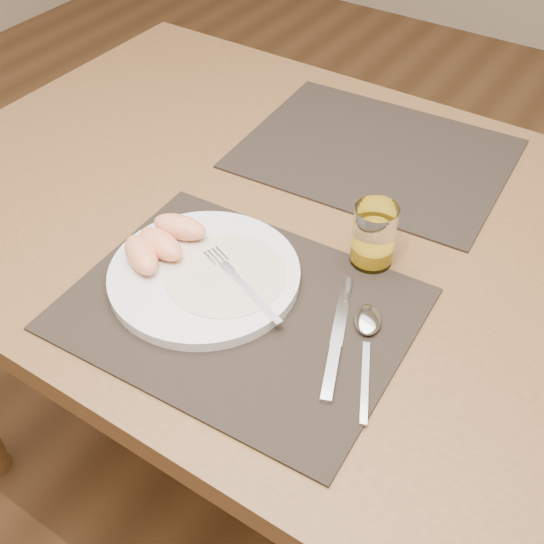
{
  "coord_description": "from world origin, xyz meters",
  "views": [
    {
      "loc": [
        0.38,
        -0.73,
        1.42
      ],
      "look_at": [
        0.0,
        -0.15,
        0.77
      ],
      "focal_mm": 45.0,
      "sensor_mm": 36.0,
      "label": 1
    }
  ],
  "objects": [
    {
      "name": "ground",
      "position": [
        0.0,
        0.0,
        0.0
      ],
      "size": [
        5.0,
        5.0,
        0.0
      ],
      "primitive_type": "plane",
      "color": "brown",
      "rests_on": "ground"
    },
    {
      "name": "table",
      "position": [
        0.0,
        0.0,
        0.67
      ],
      "size": [
        1.4,
        0.9,
        0.75
      ],
      "color": "brown",
      "rests_on": "ground"
    },
    {
      "name": "placemat_near",
      "position": [
        -0.0,
        -0.22,
        0.75
      ],
      "size": [
        0.47,
        0.37,
        0.0
      ],
      "primitive_type": "cube",
      "rotation": [
        0.0,
        0.0,
        0.05
      ],
      "color": "black",
      "rests_on": "table"
    },
    {
      "name": "placemat_far",
      "position": [
        -0.02,
        0.22,
        0.75
      ],
      "size": [
        0.47,
        0.38,
        0.0
      ],
      "primitive_type": "cube",
      "rotation": [
        0.0,
        0.0,
        0.06
      ],
      "color": "black",
      "rests_on": "table"
    },
    {
      "name": "plate",
      "position": [
        -0.08,
        -0.2,
        0.76
      ],
      "size": [
        0.27,
        0.27,
        0.02
      ],
      "primitive_type": "cylinder",
      "color": "white",
      "rests_on": "placemat_near"
    },
    {
      "name": "plate_dressing",
      "position": [
        -0.05,
        -0.19,
        0.77
      ],
      "size": [
        0.17,
        0.17,
        0.0
      ],
      "color": "white",
      "rests_on": "plate"
    },
    {
      "name": "fork",
      "position": [
        -0.03,
        -0.19,
        0.77
      ],
      "size": [
        0.17,
        0.08,
        0.0
      ],
      "color": "silver",
      "rests_on": "plate"
    },
    {
      "name": "knife",
      "position": [
        0.14,
        -0.21,
        0.76
      ],
      "size": [
        0.1,
        0.21,
        0.01
      ],
      "color": "silver",
      "rests_on": "placemat_near"
    },
    {
      "name": "spoon",
      "position": [
        0.16,
        -0.16,
        0.76
      ],
      "size": [
        0.1,
        0.18,
        0.01
      ],
      "color": "silver",
      "rests_on": "placemat_near"
    },
    {
      "name": "juice_glass",
      "position": [
        0.1,
        -0.04,
        0.8
      ],
      "size": [
        0.06,
        0.06,
        0.09
      ],
      "color": "white",
      "rests_on": "placemat_near"
    },
    {
      "name": "grapefruit_wedges",
      "position": [
        -0.15,
        -0.2,
        0.79
      ],
      "size": [
        0.1,
        0.14,
        0.03
      ],
      "color": "#FE9D67",
      "rests_on": "plate"
    }
  ]
}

